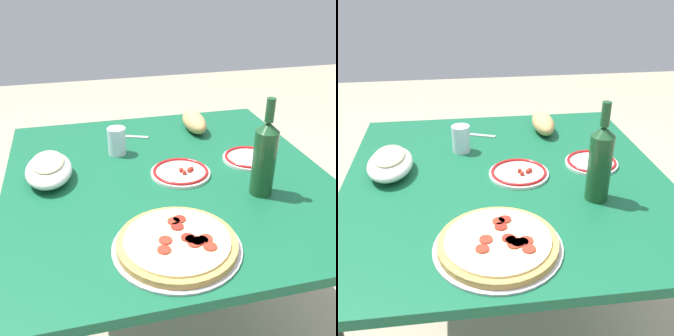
% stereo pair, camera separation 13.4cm
% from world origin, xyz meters
% --- Properties ---
extents(ground_plane, '(8.00, 8.00, 0.00)m').
position_xyz_m(ground_plane, '(0.00, 0.00, 0.00)').
color(ground_plane, tan).
rests_on(ground_plane, ground).
extents(dining_table, '(1.12, 1.07, 0.76)m').
position_xyz_m(dining_table, '(0.00, 0.00, 0.63)').
color(dining_table, '#145938').
rests_on(dining_table, ground).
extents(pepperoni_pizza, '(0.33, 0.33, 0.03)m').
position_xyz_m(pepperoni_pizza, '(-0.37, 0.07, 0.77)').
color(pepperoni_pizza, '#B7B7BC').
rests_on(pepperoni_pizza, dining_table).
extents(baked_pasta_dish, '(0.24, 0.15, 0.08)m').
position_xyz_m(baked_pasta_dish, '(0.07, 0.38, 0.80)').
color(baked_pasta_dish, white).
rests_on(baked_pasta_dish, dining_table).
extents(wine_bottle, '(0.07, 0.07, 0.31)m').
position_xyz_m(wine_bottle, '(-0.17, -0.25, 0.88)').
color(wine_bottle, '#194723').
rests_on(wine_bottle, dining_table).
extents(water_glass, '(0.07, 0.07, 0.10)m').
position_xyz_m(water_glass, '(0.21, 0.14, 0.81)').
color(water_glass, silver).
rests_on(water_glass, dining_table).
extents(side_plate_near, '(0.19, 0.19, 0.02)m').
position_xyz_m(side_plate_near, '(0.04, -0.31, 0.76)').
color(side_plate_near, white).
rests_on(side_plate_near, dining_table).
extents(side_plate_far, '(0.20, 0.20, 0.02)m').
position_xyz_m(side_plate_far, '(-0.00, -0.04, 0.76)').
color(side_plate_far, white).
rests_on(side_plate_far, dining_table).
extents(bread_loaf, '(0.20, 0.09, 0.08)m').
position_xyz_m(bread_loaf, '(0.36, -0.20, 0.79)').
color(bread_loaf, tan).
rests_on(bread_loaf, dining_table).
extents(fork_left, '(0.08, 0.16, 0.00)m').
position_xyz_m(fork_left, '(0.36, 0.08, 0.76)').
color(fork_left, '#B7B7BC').
rests_on(fork_left, dining_table).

